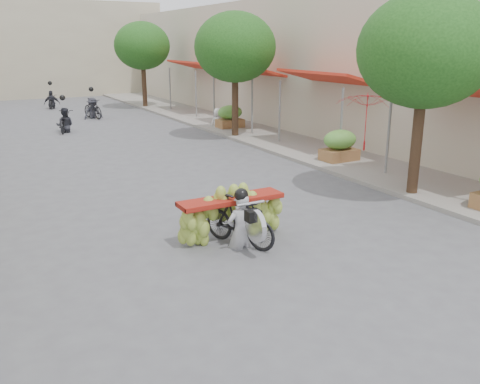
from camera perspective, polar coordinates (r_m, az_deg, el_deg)
The scene contains 15 objects.
ground at distance 8.23m, azimuth 13.10°, elevation -12.98°, with size 120.00×120.00×0.00m, color #59595E.
sidewalk_right at distance 23.82m, azimuth 1.72°, elevation 6.95°, with size 4.00×60.00×0.12m, color gray.
shophouse_row_right at distance 25.64m, azimuth 12.92°, elevation 13.84°, with size 9.77×40.00×6.00m.
far_building at distance 43.51m, azimuth -23.09°, elevation 14.54°, with size 20.00×6.00×7.00m, color #AFA58A.
street_tree_near at distance 13.87m, azimuth 20.13°, elevation 14.66°, with size 3.40×3.40×5.25m.
street_tree_mid at distance 21.84m, azimuth -0.57°, elevation 15.91°, with size 3.40×3.40×5.25m.
street_tree_far at distance 32.90m, azimuth -10.92°, elevation 15.80°, with size 3.40×3.40×5.25m.
produce_crate_mid at distance 17.60m, azimuth 11.14°, elevation 5.42°, with size 1.20×0.88×1.16m.
produce_crate_far at distance 24.20m, azimuth -1.13°, elevation 8.67°, with size 1.20×0.88×1.16m.
banana_motorbike at distance 10.31m, azimuth -0.41°, elevation -2.19°, with size 2.25×1.89×2.05m.
market_umbrella at distance 16.38m, azimuth 14.30°, elevation 10.82°, with size 2.10×2.10×1.84m.
pedestrian at distance 24.98m, azimuth -2.47°, elevation 9.43°, with size 0.85×0.55×1.65m.
bg_motorbike_a at distance 24.87m, azimuth -19.14°, elevation 8.03°, with size 1.22×1.82×1.95m.
bg_motorbike_b at distance 28.99m, azimuth -16.26°, elevation 9.54°, with size 1.16×1.94×1.95m.
bg_motorbike_c at distance 34.21m, azimuth -20.44°, elevation 10.13°, with size 1.09×1.56×1.95m.
Camera 1 is at (-4.95, -5.23, 3.98)m, focal length 38.00 mm.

